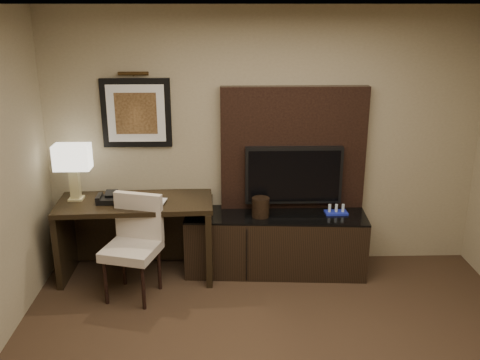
{
  "coord_description": "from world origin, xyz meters",
  "views": [
    {
      "loc": [
        -0.41,
        -2.89,
        2.7
      ],
      "look_at": [
        -0.27,
        1.8,
        1.15
      ],
      "focal_mm": 40.0,
      "sensor_mm": 36.0,
      "label": 1
    }
  ],
  "objects_px": {
    "desk": "(138,238)",
    "desk_chair": "(131,249)",
    "ice_bucket": "(261,207)",
    "minibar_tray": "(336,210)",
    "tv": "(294,175)",
    "desk_phone": "(108,197)",
    "table_lamp": "(74,172)",
    "credenza": "(275,243)"
  },
  "relations": [
    {
      "from": "desk",
      "to": "desk_chair",
      "type": "relative_size",
      "value": 1.55
    },
    {
      "from": "desk_chair",
      "to": "ice_bucket",
      "type": "xyz_separation_m",
      "value": [
        1.25,
        0.44,
        0.24
      ]
    },
    {
      "from": "ice_bucket",
      "to": "minibar_tray",
      "type": "bearing_deg",
      "value": 3.91
    },
    {
      "from": "tv",
      "to": "desk_phone",
      "type": "relative_size",
      "value": 4.61
    },
    {
      "from": "desk",
      "to": "ice_bucket",
      "type": "height_order",
      "value": "ice_bucket"
    },
    {
      "from": "table_lamp",
      "to": "tv",
      "type": "bearing_deg",
      "value": 3.36
    },
    {
      "from": "desk",
      "to": "minibar_tray",
      "type": "bearing_deg",
      "value": -1.01
    },
    {
      "from": "tv",
      "to": "minibar_tray",
      "type": "height_order",
      "value": "tv"
    },
    {
      "from": "desk_phone",
      "to": "tv",
      "type": "bearing_deg",
      "value": 5.64
    },
    {
      "from": "minibar_tray",
      "to": "tv",
      "type": "bearing_deg",
      "value": 164.01
    },
    {
      "from": "tv",
      "to": "desk_chair",
      "type": "relative_size",
      "value": 1.01
    },
    {
      "from": "desk",
      "to": "tv",
      "type": "bearing_deg",
      "value": 3.9
    },
    {
      "from": "desk_chair",
      "to": "desk_phone",
      "type": "xyz_separation_m",
      "value": [
        -0.27,
        0.41,
        0.38
      ]
    },
    {
      "from": "table_lamp",
      "to": "ice_bucket",
      "type": "height_order",
      "value": "table_lamp"
    },
    {
      "from": "table_lamp",
      "to": "desk",
      "type": "bearing_deg",
      "value": -5.76
    },
    {
      "from": "tv",
      "to": "minibar_tray",
      "type": "relative_size",
      "value": 4.37
    },
    {
      "from": "desk_chair",
      "to": "ice_bucket",
      "type": "distance_m",
      "value": 1.35
    },
    {
      "from": "desk",
      "to": "desk_chair",
      "type": "xyz_separation_m",
      "value": [
        0.01,
        -0.43,
        0.08
      ]
    },
    {
      "from": "desk",
      "to": "minibar_tray",
      "type": "distance_m",
      "value": 2.07
    },
    {
      "from": "table_lamp",
      "to": "minibar_tray",
      "type": "height_order",
      "value": "table_lamp"
    },
    {
      "from": "tv",
      "to": "desk_phone",
      "type": "height_order",
      "value": "tv"
    },
    {
      "from": "desk",
      "to": "table_lamp",
      "type": "relative_size",
      "value": 2.69
    },
    {
      "from": "desk",
      "to": "credenza",
      "type": "height_order",
      "value": "desk"
    },
    {
      "from": "desk",
      "to": "table_lamp",
      "type": "height_order",
      "value": "table_lamp"
    },
    {
      "from": "table_lamp",
      "to": "desk_phone",
      "type": "relative_size",
      "value": 2.64
    },
    {
      "from": "desk_phone",
      "to": "minibar_tray",
      "type": "relative_size",
      "value": 0.95
    },
    {
      "from": "minibar_tray",
      "to": "credenza",
      "type": "bearing_deg",
      "value": -178.64
    },
    {
      "from": "desk_chair",
      "to": "table_lamp",
      "type": "relative_size",
      "value": 1.74
    },
    {
      "from": "credenza",
      "to": "desk_chair",
      "type": "height_order",
      "value": "desk_chair"
    },
    {
      "from": "tv",
      "to": "ice_bucket",
      "type": "relative_size",
      "value": 5.02
    },
    {
      "from": "table_lamp",
      "to": "ice_bucket",
      "type": "relative_size",
      "value": 2.87
    },
    {
      "from": "ice_bucket",
      "to": "minibar_tray",
      "type": "distance_m",
      "value": 0.79
    },
    {
      "from": "desk_phone",
      "to": "desk_chair",
      "type": "bearing_deg",
      "value": -57.46
    },
    {
      "from": "credenza",
      "to": "desk_chair",
      "type": "xyz_separation_m",
      "value": [
        -1.41,
        -0.48,
        0.18
      ]
    },
    {
      "from": "desk_chair",
      "to": "minibar_tray",
      "type": "bearing_deg",
      "value": 29.67
    },
    {
      "from": "tv",
      "to": "desk_chair",
      "type": "bearing_deg",
      "value": -158.71
    },
    {
      "from": "desk",
      "to": "credenza",
      "type": "bearing_deg",
      "value": -0.81
    },
    {
      "from": "desk",
      "to": "ice_bucket",
      "type": "relative_size",
      "value": 7.72
    },
    {
      "from": "credenza",
      "to": "minibar_tray",
      "type": "xyz_separation_m",
      "value": [
        0.63,
        0.01,
        0.36
      ]
    },
    {
      "from": "credenza",
      "to": "ice_bucket",
      "type": "distance_m",
      "value": 0.45
    },
    {
      "from": "desk_phone",
      "to": "minibar_tray",
      "type": "bearing_deg",
      "value": 1.3
    },
    {
      "from": "table_lamp",
      "to": "desk_phone",
      "type": "bearing_deg",
      "value": -14.4
    }
  ]
}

